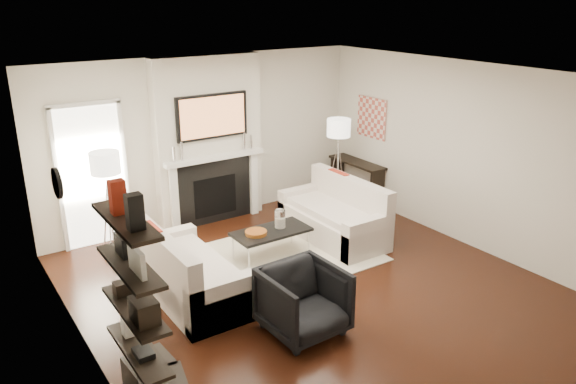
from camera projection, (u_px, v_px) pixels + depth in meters
room_envelope at (316, 190)px, 6.75m from camera, size 6.00×6.00×6.00m
chimney_breast at (209, 141)px, 8.99m from camera, size 1.80×0.25×2.70m
fireplace_surround at (215, 192)px, 9.17m from camera, size 1.30×0.02×1.04m
firebox at (215, 196)px, 9.18m from camera, size 0.75×0.02×0.65m
mantel_pilaster_l at (174, 199)px, 8.75m from camera, size 0.12×0.08×1.10m
mantel_pilaster_r at (254, 183)px, 9.51m from camera, size 0.12×0.08×1.10m
mantel_shelf at (215, 157)px, 8.93m from camera, size 1.70×0.18×0.07m
tv_body at (212, 116)px, 8.72m from camera, size 1.20×0.06×0.70m
tv_screen at (213, 117)px, 8.70m from camera, size 1.10×0.00×0.62m
candlestick_l_tall at (182, 151)px, 8.58m from camera, size 0.04×0.04×0.30m
candlestick_l_short at (174, 154)px, 8.52m from camera, size 0.04×0.04×0.24m
candlestick_r_tall at (244, 141)px, 9.16m from camera, size 0.04×0.04×0.30m
candlestick_r_short at (251, 142)px, 9.24m from camera, size 0.04×0.04×0.24m
hallway_panel at (92, 177)px, 8.20m from camera, size 0.90×0.02×2.10m
door_trim_l at (58, 183)px, 7.93m from camera, size 0.06×0.06×2.16m
door_trim_r at (125, 172)px, 8.44m from camera, size 0.06×0.06×2.16m
door_trim_top at (84, 104)px, 7.82m from camera, size 1.02×0.06×0.06m
rug at (279, 256)px, 8.08m from camera, size 2.60×2.00×0.01m
loveseat_left_base at (192, 282)px, 6.94m from camera, size 0.85×1.80×0.42m
loveseat_left_back at (164, 266)px, 6.65m from camera, size 0.18×1.80×0.80m
loveseat_left_arm_n at (222, 304)px, 6.27m from camera, size 0.85×0.18×0.60m
loveseat_left_arm_s at (166, 252)px, 7.54m from camera, size 0.85×0.18×0.60m
loveseat_left_cushion at (194, 263)px, 6.87m from camera, size 0.63×1.44×0.10m
pillow_left_orange at (154, 242)px, 6.82m from camera, size 0.10×0.42×0.42m
pillow_left_charcoal at (173, 261)px, 6.35m from camera, size 0.10×0.40×0.40m
loveseat_right_base at (333, 225)px, 8.65m from camera, size 0.85×1.80×0.42m
loveseat_right_back at (350, 202)px, 8.72m from camera, size 0.18×1.80×0.80m
loveseat_right_arm_n at (368, 238)px, 7.98m from camera, size 0.85×0.18×0.60m
loveseat_right_arm_s at (302, 204)px, 9.25m from camera, size 0.85×0.18×0.60m
loveseat_right_cushion at (330, 210)px, 8.53m from camera, size 0.63×1.44×0.10m
pillow_right_orange at (338, 184)px, 8.88m from camera, size 0.10×0.42×0.42m
pillow_right_charcoal at (363, 196)px, 8.42m from camera, size 0.10×0.40×0.40m
coffee_table at (271, 232)px, 7.94m from camera, size 1.10×0.55×0.04m
coffee_leg_nw at (249, 260)px, 7.58m from camera, size 0.02×0.02×0.38m
coffee_leg_ne at (309, 242)px, 8.10m from camera, size 0.02×0.02×0.38m
coffee_leg_sw at (233, 248)px, 7.92m from camera, size 0.02×0.02×0.38m
coffee_leg_se at (292, 232)px, 8.45m from camera, size 0.02×0.02×0.38m
hurricane_glass at (280, 219)px, 7.97m from camera, size 0.15×0.15×0.27m
hurricane_candle at (280, 223)px, 7.99m from camera, size 0.11×0.11×0.16m
copper_bowl at (256, 233)px, 7.79m from camera, size 0.31×0.31×0.05m
armchair at (304, 298)px, 6.17m from camera, size 0.84×0.79×0.84m
lamp_left_post at (112, 222)px, 7.77m from camera, size 0.02×0.02×1.20m
lamp_left_shade at (105, 163)px, 7.48m from camera, size 0.40×0.40×0.30m
lamp_left_leg_a at (119, 220)px, 7.83m from camera, size 0.25×0.02×1.23m
lamp_left_leg_b at (106, 220)px, 7.81m from camera, size 0.14×0.22×1.23m
lamp_left_leg_c at (110, 225)px, 7.67m from camera, size 0.14×0.22×1.23m
lamp_right_post at (337, 176)px, 9.73m from camera, size 0.02×0.02×1.20m
lamp_right_shade at (339, 128)px, 9.44m from camera, size 0.40×0.40×0.30m
lamp_right_leg_a at (342, 175)px, 9.78m from camera, size 0.25×0.02×1.23m
lamp_right_leg_b at (331, 175)px, 9.77m from camera, size 0.14×0.22×1.23m
lamp_right_leg_c at (338, 178)px, 9.62m from camera, size 0.14×0.22×1.23m
console_top at (357, 163)px, 10.03m from camera, size 0.35×1.20×0.04m
console_leg_n at (377, 191)px, 9.72m from camera, size 0.30×0.04×0.71m
console_leg_s at (337, 175)px, 10.58m from camera, size 0.30×0.04×0.71m
wall_art at (372, 118)px, 9.72m from camera, size 0.03×0.70×0.70m
shelf_bottom at (139, 350)px, 4.80m from camera, size 0.25×1.00×0.03m
shelf_lower at (135, 310)px, 4.67m from camera, size 0.25×1.00×0.04m
shelf_upper at (130, 266)px, 4.53m from camera, size 0.25×1.00×0.04m
shelf_top at (125, 221)px, 4.40m from camera, size 0.25×1.00×0.04m
decor_magfile_a at (135, 212)px, 4.15m from camera, size 0.12×0.10×0.28m
decor_magfile_b at (118, 197)px, 4.45m from camera, size 0.12×0.10×0.28m
decor_frame_a at (137, 261)px, 4.34m from camera, size 0.04×0.30×0.22m
decor_frame_b at (121, 246)px, 4.65m from camera, size 0.04×0.22×0.18m
decor_wine_rack at (144, 311)px, 4.43m from camera, size 0.18×0.25×0.20m
decor_box_small at (123, 288)px, 4.85m from camera, size 0.15×0.12×0.12m
decor_books at (143, 353)px, 4.70m from camera, size 0.14×0.20×0.05m
decor_box_tall at (128, 326)px, 4.96m from camera, size 0.10×0.10×0.18m
clock_rim at (57, 183)px, 5.89m from camera, size 0.04×0.34×0.34m
clock_face at (59, 183)px, 5.91m from camera, size 0.01×0.29×0.29m
ottoman_near at (151, 378)px, 5.23m from camera, size 0.42×0.42×0.40m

